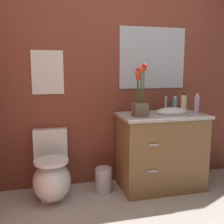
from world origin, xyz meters
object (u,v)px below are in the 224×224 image
object	(u,v)px
flower_vase	(140,97)
soap_bottle	(197,105)
hand_wash_bottle	(184,103)
wall_poster	(48,72)
lotion_bottle	(175,105)
vanity_cabinet	(161,150)
toilet	(52,175)
trash_bin	(104,180)
wall_mirror	(153,58)

from	to	relation	value
flower_vase	soap_bottle	size ratio (longest dim) A/B	2.45
flower_vase	hand_wash_bottle	distance (m)	0.62
wall_poster	hand_wash_bottle	bearing A→B (deg)	-8.41
flower_vase	lotion_bottle	distance (m)	0.56
lotion_bottle	wall_poster	distance (m)	1.47
lotion_bottle	vanity_cabinet	bearing A→B (deg)	-148.67
toilet	trash_bin	xyz separation A→B (m)	(0.55, -0.00, -0.11)
toilet	lotion_bottle	xyz separation A→B (m)	(1.42, 0.11, 0.67)
hand_wash_bottle	wall_mirror	distance (m)	0.63
wall_mirror	vanity_cabinet	bearing A→B (deg)	-89.46
soap_bottle	lotion_bottle	size ratio (longest dim) A/B	1.24
toilet	trash_bin	distance (m)	0.56
toilet	soap_bottle	bearing A→B (deg)	-4.05
toilet	lotion_bottle	size ratio (longest dim) A/B	3.86
soap_bottle	wall_poster	xyz separation A→B (m)	(-1.57, 0.38, 0.35)
hand_wash_bottle	vanity_cabinet	bearing A→B (deg)	-166.37
soap_bottle	wall_poster	bearing A→B (deg)	166.41
soap_bottle	flower_vase	bearing A→B (deg)	179.98
toilet	wall_poster	world-z (taller)	wall_poster
soap_bottle	hand_wash_bottle	bearing A→B (deg)	113.25
lotion_bottle	hand_wash_bottle	xyz separation A→B (m)	(0.08, -0.06, 0.02)
flower_vase	wall_mirror	bearing A→B (deg)	52.96
soap_bottle	wall_poster	distance (m)	1.65
vanity_cabinet	flower_vase	xyz separation A→B (m)	(-0.29, -0.08, 0.60)
wall_poster	wall_mirror	size ratio (longest dim) A/B	0.58
hand_wash_bottle	trash_bin	bearing A→B (deg)	-176.95
flower_vase	wall_poster	size ratio (longest dim) A/B	1.17
toilet	hand_wash_bottle	world-z (taller)	hand_wash_bottle
vanity_cabinet	wall_mirror	size ratio (longest dim) A/B	1.27
soap_bottle	trash_bin	size ratio (longest dim) A/B	0.82
toilet	wall_mirror	bearing A→B (deg)	12.62
trash_bin	wall_poster	world-z (taller)	wall_poster
trash_bin	wall_poster	size ratio (longest dim) A/B	0.59
vanity_cabinet	lotion_bottle	size ratio (longest dim) A/B	5.69
vanity_cabinet	flower_vase	size ratio (longest dim) A/B	1.88
wall_poster	wall_mirror	world-z (taller)	wall_mirror
trash_bin	flower_vase	bearing A→B (deg)	-16.23
trash_bin	wall_poster	xyz separation A→B (m)	(-0.55, 0.27, 1.15)
hand_wash_bottle	wall_mirror	xyz separation A→B (m)	(-0.30, 0.22, 0.51)
soap_bottle	wall_mirror	xyz separation A→B (m)	(-0.37, 0.38, 0.51)
trash_bin	toilet	bearing A→B (deg)	179.53
toilet	vanity_cabinet	distance (m)	1.21
wall_poster	flower_vase	bearing A→B (deg)	-22.57
vanity_cabinet	soap_bottle	bearing A→B (deg)	-12.96
vanity_cabinet	wall_mirror	distance (m)	1.06
vanity_cabinet	wall_mirror	bearing A→B (deg)	90.54
soap_bottle	trash_bin	distance (m)	1.30
hand_wash_bottle	wall_poster	size ratio (longest dim) A/B	0.47
hand_wash_bottle	lotion_bottle	bearing A→B (deg)	142.54
lotion_bottle	wall_poster	size ratio (longest dim) A/B	0.39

